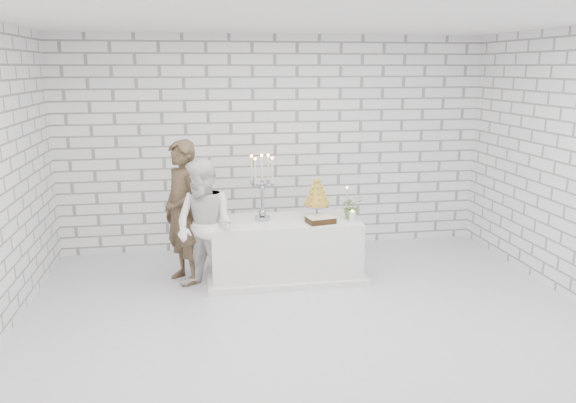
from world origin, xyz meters
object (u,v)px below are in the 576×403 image
(cake_table, at_px, (285,249))
(croquembouche, at_px, (317,197))
(groom, at_px, (183,212))
(bride, at_px, (205,227))
(candelabra, at_px, (262,188))

(cake_table, distance_m, croquembouche, 0.75)
(groom, bearing_deg, croquembouche, 57.99)
(bride, distance_m, croquembouche, 1.43)
(groom, height_order, croquembouche, groom)
(groom, height_order, bride, groom)
(groom, distance_m, candelabra, 1.00)
(bride, xyz_separation_m, croquembouche, (1.38, 0.32, 0.23))
(cake_table, distance_m, candelabra, 0.83)
(croquembouche, bearing_deg, candelabra, -178.11)
(cake_table, distance_m, bride, 1.09)
(cake_table, bearing_deg, bride, -163.90)
(bride, xyz_separation_m, candelabra, (0.70, 0.30, 0.38))
(bride, height_order, candelabra, candelabra)
(bride, bearing_deg, candelabra, 63.79)
(groom, bearing_deg, candelabra, 55.39)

